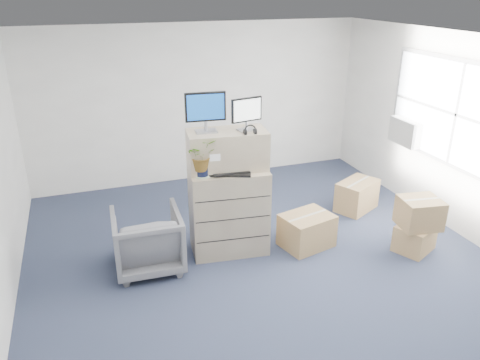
{
  "coord_description": "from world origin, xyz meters",
  "views": [
    {
      "loc": [
        -2.01,
        -4.5,
        3.4
      ],
      "look_at": [
        -0.3,
        0.4,
        1.2
      ],
      "focal_mm": 35.0,
      "sensor_mm": 36.0,
      "label": 1
    }
  ],
  "objects_px": {
    "filing_cabinet_lower": "(229,210)",
    "water_bottle": "(233,156)",
    "office_chair": "(147,238)",
    "monitor_right": "(247,112)",
    "keyboard": "(230,173)",
    "monitor_left": "(206,110)",
    "potted_plant": "(202,159)"
  },
  "relations": [
    {
      "from": "monitor_right",
      "to": "office_chair",
      "type": "relative_size",
      "value": 0.49
    },
    {
      "from": "keyboard",
      "to": "potted_plant",
      "type": "distance_m",
      "value": 0.41
    },
    {
      "from": "monitor_left",
      "to": "keyboard",
      "type": "bearing_deg",
      "value": -43.17
    },
    {
      "from": "water_bottle",
      "to": "monitor_right",
      "type": "bearing_deg",
      "value": -22.24
    },
    {
      "from": "filing_cabinet_lower",
      "to": "monitor_right",
      "type": "bearing_deg",
      "value": 6.56
    },
    {
      "from": "monitor_left",
      "to": "keyboard",
      "type": "relative_size",
      "value": 0.97
    },
    {
      "from": "keyboard",
      "to": "filing_cabinet_lower",
      "type": "bearing_deg",
      "value": 102.44
    },
    {
      "from": "monitor_left",
      "to": "office_chair",
      "type": "bearing_deg",
      "value": -162.5
    },
    {
      "from": "monitor_right",
      "to": "water_bottle",
      "type": "height_order",
      "value": "monitor_right"
    },
    {
      "from": "monitor_right",
      "to": "monitor_left",
      "type": "bearing_deg",
      "value": 158.41
    },
    {
      "from": "monitor_left",
      "to": "monitor_right",
      "type": "relative_size",
      "value": 1.21
    },
    {
      "from": "filing_cabinet_lower",
      "to": "monitor_right",
      "type": "xyz_separation_m",
      "value": [
        0.25,
        0.0,
        1.32
      ]
    },
    {
      "from": "filing_cabinet_lower",
      "to": "monitor_left",
      "type": "bearing_deg",
      "value": 165.48
    },
    {
      "from": "keyboard",
      "to": "water_bottle",
      "type": "distance_m",
      "value": 0.28
    },
    {
      "from": "filing_cabinet_lower",
      "to": "office_chair",
      "type": "xyz_separation_m",
      "value": [
        -1.11,
        -0.1,
        -0.16
      ]
    },
    {
      "from": "filing_cabinet_lower",
      "to": "water_bottle",
      "type": "xyz_separation_m",
      "value": [
        0.09,
        0.06,
        0.74
      ]
    },
    {
      "from": "monitor_left",
      "to": "water_bottle",
      "type": "xyz_separation_m",
      "value": [
        0.35,
        -0.03,
        -0.64
      ]
    },
    {
      "from": "keyboard",
      "to": "potted_plant",
      "type": "bearing_deg",
      "value": -166.97
    },
    {
      "from": "monitor_right",
      "to": "potted_plant",
      "type": "relative_size",
      "value": 0.96
    },
    {
      "from": "filing_cabinet_lower",
      "to": "water_bottle",
      "type": "distance_m",
      "value": 0.74
    },
    {
      "from": "filing_cabinet_lower",
      "to": "monitor_right",
      "type": "distance_m",
      "value": 1.35
    },
    {
      "from": "filing_cabinet_lower",
      "to": "keyboard",
      "type": "distance_m",
      "value": 0.62
    },
    {
      "from": "monitor_left",
      "to": "monitor_right",
      "type": "height_order",
      "value": "monitor_left"
    },
    {
      "from": "monitor_right",
      "to": "potted_plant",
      "type": "xyz_separation_m",
      "value": [
        -0.62,
        -0.1,
        -0.51
      ]
    },
    {
      "from": "keyboard",
      "to": "potted_plant",
      "type": "relative_size",
      "value": 1.2
    },
    {
      "from": "office_chair",
      "to": "potted_plant",
      "type": "bearing_deg",
      "value": -177.97
    },
    {
      "from": "filing_cabinet_lower",
      "to": "potted_plant",
      "type": "bearing_deg",
      "value": -158.3
    },
    {
      "from": "water_bottle",
      "to": "office_chair",
      "type": "height_order",
      "value": "water_bottle"
    },
    {
      "from": "filing_cabinet_lower",
      "to": "monitor_right",
      "type": "height_order",
      "value": "monitor_right"
    },
    {
      "from": "office_chair",
      "to": "filing_cabinet_lower",
      "type": "bearing_deg",
      "value": -172.66
    },
    {
      "from": "monitor_left",
      "to": "filing_cabinet_lower",
      "type": "bearing_deg",
      "value": -16.38
    },
    {
      "from": "potted_plant",
      "to": "office_chair",
      "type": "relative_size",
      "value": 0.51
    }
  ]
}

